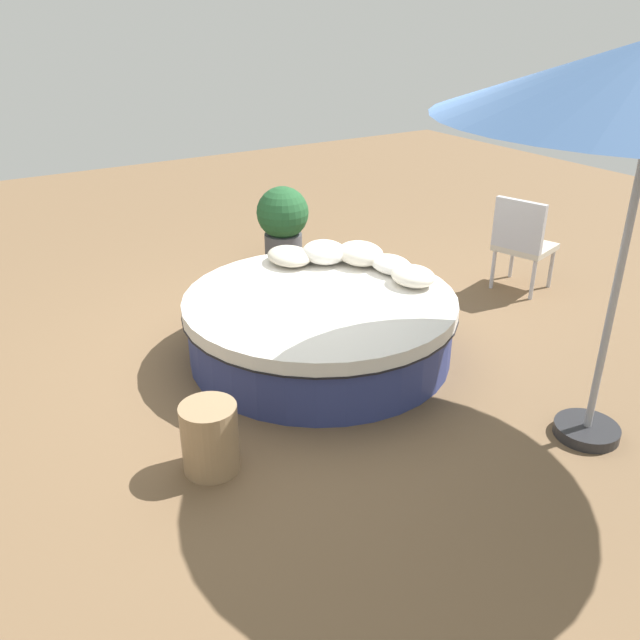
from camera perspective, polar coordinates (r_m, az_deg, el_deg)
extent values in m
plane|color=brown|center=(5.67, 0.00, -2.96)|extent=(16.00, 16.00, 0.00)
cylinder|color=navy|center=(5.57, 0.00, -1.04)|extent=(2.18, 2.18, 0.42)
cylinder|color=black|center=(5.48, 0.00, 0.94)|extent=(2.25, 2.25, 0.02)
cylinder|color=silver|center=(5.45, 0.00, 1.50)|extent=(2.24, 2.24, 0.12)
ellipsoid|color=silver|center=(5.68, 7.99, 3.76)|extent=(0.40, 0.35, 0.16)
ellipsoid|color=white|center=(5.94, 6.12, 4.76)|extent=(0.43, 0.31, 0.14)
ellipsoid|color=silver|center=(6.10, 3.47, 5.72)|extent=(0.47, 0.40, 0.20)
ellipsoid|color=white|center=(6.12, 0.37, 5.85)|extent=(0.43, 0.40, 0.20)
ellipsoid|color=beige|center=(6.11, -2.64, 5.51)|extent=(0.48, 0.38, 0.15)
cylinder|color=#B7B7BC|center=(7.49, 16.14, 5.09)|extent=(0.04, 0.04, 0.42)
cylinder|color=#B7B7BC|center=(7.33, 19.20, 4.21)|extent=(0.04, 0.04, 0.42)
cylinder|color=#B7B7BC|center=(7.14, 14.62, 4.25)|extent=(0.04, 0.04, 0.42)
cylinder|color=#B7B7BC|center=(6.97, 17.79, 3.31)|extent=(0.04, 0.04, 0.42)
cube|color=beige|center=(7.15, 17.18, 6.02)|extent=(0.64, 0.63, 0.06)
cube|color=#B7B7BC|center=(6.87, 16.68, 7.78)|extent=(0.52, 0.20, 0.50)
cylinder|color=#262628|center=(5.00, 21.88, -8.76)|extent=(0.44, 0.44, 0.08)
cylinder|color=#99999E|center=(4.47, 24.44, 4.50)|extent=(0.05, 0.05, 2.55)
cylinder|color=#4C4C51|center=(7.48, -3.15, 5.95)|extent=(0.42, 0.42, 0.39)
sphere|color=#23562D|center=(7.34, -3.23, 9.18)|extent=(0.57, 0.57, 0.57)
cylinder|color=#997A56|center=(4.31, -9.42, -9.93)|extent=(0.36, 0.36, 0.47)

